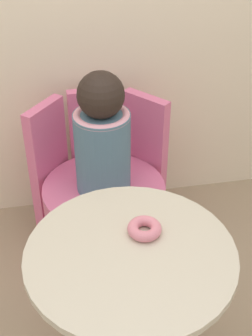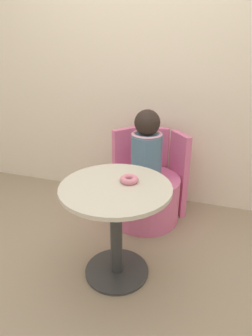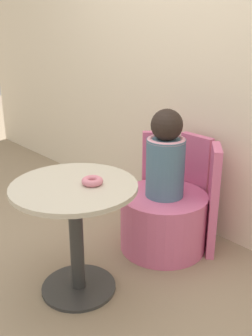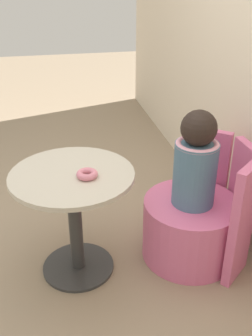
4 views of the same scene
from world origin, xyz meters
name	(u,v)px [view 2 (image 2 of 4)]	position (x,y,z in m)	size (l,w,h in m)	color
ground_plane	(106,274)	(0.00, 0.00, 0.00)	(12.00, 12.00, 0.00)	gray
back_wall	(153,63)	(0.00, 1.13, 1.20)	(6.00, 0.06, 2.40)	beige
round_table	(116,213)	(0.06, 0.04, 0.45)	(0.65, 0.65, 0.63)	#333333
tub_chair	(145,198)	(0.07, 0.71, 0.19)	(0.55, 0.55, 0.37)	#DB6693
booth_backrest	(152,169)	(0.07, 0.94, 0.35)	(0.65, 0.24, 0.70)	#DB6693
child_figure	(147,147)	(0.07, 0.71, 0.63)	(0.24, 0.24, 0.55)	slate
donut	(129,179)	(0.12, 0.11, 0.65)	(0.11, 0.11, 0.03)	pink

